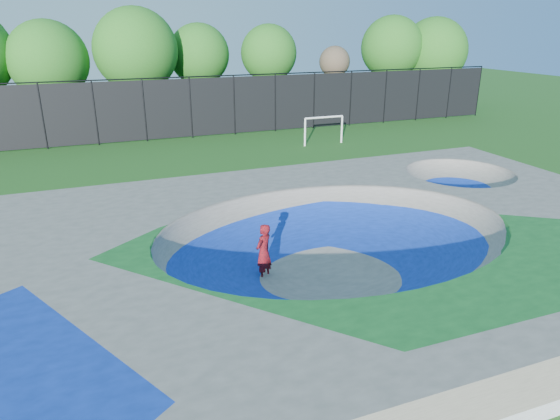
{
  "coord_description": "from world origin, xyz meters",
  "views": [
    {
      "loc": [
        -6.6,
        -12.22,
        7.18
      ],
      "look_at": [
        -0.66,
        3.0,
        1.1
      ],
      "focal_mm": 32.0,
      "sensor_mm": 36.0,
      "label": 1
    }
  ],
  "objects": [
    {
      "name": "ground",
      "position": [
        0.0,
        0.0,
        0.0
      ],
      "size": [
        120.0,
        120.0,
        0.0
      ],
      "primitive_type": "plane",
      "color": "#1D5116",
      "rests_on": "ground"
    },
    {
      "name": "skate_deck",
      "position": [
        0.0,
        0.0,
        0.75
      ],
      "size": [
        22.0,
        14.0,
        1.5
      ],
      "primitive_type": "cube",
      "color": "gray",
      "rests_on": "ground"
    },
    {
      "name": "skater",
      "position": [
        -2.21,
        0.37,
        0.89
      ],
      "size": [
        0.77,
        0.72,
        1.77
      ],
      "primitive_type": "imported",
      "rotation": [
        0.0,
        0.0,
        3.78
      ],
      "color": "red",
      "rests_on": "ground"
    },
    {
      "name": "skateboard",
      "position": [
        -2.21,
        0.37,
        0.03
      ],
      "size": [
        0.78,
        0.59,
        0.05
      ],
      "primitive_type": "cube",
      "rotation": [
        0.0,
        0.0,
        0.55
      ],
      "color": "black",
      "rests_on": "ground"
    },
    {
      "name": "soccer_goal",
      "position": [
        7.38,
        16.0,
        1.23
      ],
      "size": [
        2.71,
        0.12,
        1.78
      ],
      "color": "white",
      "rests_on": "ground"
    },
    {
      "name": "fence",
      "position": [
        0.0,
        21.0,
        2.1
      ],
      "size": [
        48.09,
        0.09,
        4.04
      ],
      "color": "black",
      "rests_on": "ground"
    },
    {
      "name": "treeline",
      "position": [
        -0.88,
        26.31,
        5.24
      ],
      "size": [
        52.7,
        7.57,
        8.43
      ],
      "color": "#443122",
      "rests_on": "ground"
    }
  ]
}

